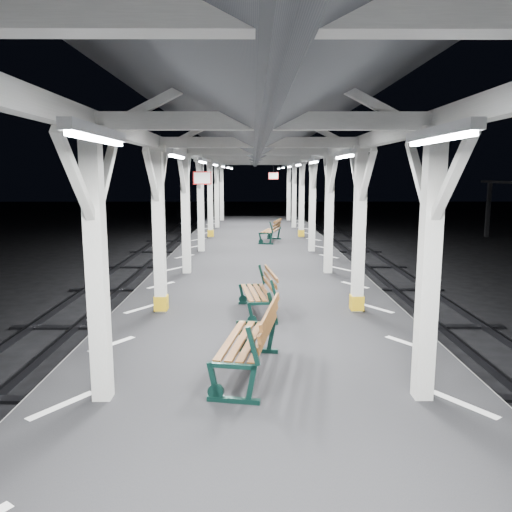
{
  "coord_description": "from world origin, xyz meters",
  "views": [
    {
      "loc": [
        -0.12,
        -7.89,
        3.79
      ],
      "look_at": [
        -0.06,
        1.68,
        2.2
      ],
      "focal_mm": 35.0,
      "sensor_mm": 36.0,
      "label": 1
    }
  ],
  "objects": [
    {
      "name": "platform",
      "position": [
        0.0,
        0.0,
        0.5
      ],
      "size": [
        6.0,
        50.0,
        1.0
      ],
      "primitive_type": "cube",
      "color": "black",
      "rests_on": "ground"
    },
    {
      "name": "hazard_stripes_left",
      "position": [
        -2.45,
        0.0,
        1.0
      ],
      "size": [
        1.0,
        48.0,
        0.01
      ],
      "primitive_type": "cube",
      "color": "silver",
      "rests_on": "platform"
    },
    {
      "name": "ground",
      "position": [
        0.0,
        0.0,
        0.0
      ],
      "size": [
        120.0,
        120.0,
        0.0
      ],
      "primitive_type": "plane",
      "color": "black",
      "rests_on": "ground"
    },
    {
      "name": "bench_near",
      "position": [
        -0.11,
        -1.28,
        1.53
      ],
      "size": [
        0.99,
        1.93,
        1.0
      ],
      "rotation": [
        0.0,
        0.0,
        -0.17
      ],
      "color": "black",
      "rests_on": "platform"
    },
    {
      "name": "bench_mid",
      "position": [
        0.04,
        1.82,
        1.47
      ],
      "size": [
        0.8,
        1.68,
        0.87
      ],
      "rotation": [
        0.0,
        0.0,
        0.13
      ],
      "color": "black",
      "rests_on": "platform"
    },
    {
      "name": "bench_far",
      "position": [
        0.67,
        12.48,
        1.49
      ],
      "size": [
        1.0,
        1.78,
        0.91
      ],
      "rotation": [
        0.0,
        0.0,
        -0.24
      ],
      "color": "black",
      "rests_on": "platform"
    },
    {
      "name": "hazard_stripes_right",
      "position": [
        2.45,
        0.0,
        1.0
      ],
      "size": [
        1.0,
        48.0,
        0.01
      ],
      "primitive_type": "cube",
      "color": "silver",
      "rests_on": "platform"
    },
    {
      "name": "canopy",
      "position": [
        0.0,
        -0.02,
        4.56
      ],
      "size": [
        5.4,
        49.0,
        4.65
      ],
      "color": "silver",
      "rests_on": "platform"
    }
  ]
}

